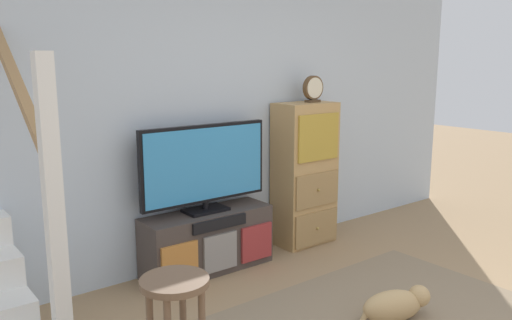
{
  "coord_description": "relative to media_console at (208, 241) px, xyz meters",
  "views": [
    {
      "loc": [
        -2.52,
        -1.32,
        1.76
      ],
      "look_at": [
        0.04,
        1.97,
        0.95
      ],
      "focal_mm": 36.3,
      "sensor_mm": 36.0,
      "label": 1
    }
  ],
  "objects": [
    {
      "name": "desk_clock",
      "position": [
        1.18,
        -0.0,
        1.23
      ],
      "size": [
        0.22,
        0.08,
        0.25
      ],
      "color": "#4C3823",
      "rests_on": "side_cabinet"
    },
    {
      "name": "back_wall",
      "position": [
        0.3,
        0.27,
        1.09
      ],
      "size": [
        6.4,
        0.12,
        2.7
      ],
      "primitive_type": "cube",
      "color": "silver",
      "rests_on": "ground_plane"
    },
    {
      "name": "dog",
      "position": [
        0.54,
        -1.52,
        -0.14
      ],
      "size": [
        0.52,
        0.34,
        0.23
      ],
      "color": "tan",
      "rests_on": "ground_plane"
    },
    {
      "name": "media_console",
      "position": [
        0.0,
        0.0,
        0.0
      ],
      "size": [
        1.12,
        0.38,
        0.51
      ],
      "color": "#423833",
      "rests_on": "ground_plane"
    },
    {
      "name": "side_cabinet",
      "position": [
        1.11,
        0.01,
        0.42
      ],
      "size": [
        0.58,
        0.38,
        1.36
      ],
      "color": "tan",
      "rests_on": "ground_plane"
    },
    {
      "name": "television",
      "position": [
        0.0,
        0.02,
        0.64
      ],
      "size": [
        1.16,
        0.22,
        0.73
      ],
      "color": "black",
      "rests_on": "media_console"
    },
    {
      "name": "bar_stool_near",
      "position": [
        -1.09,
        -1.41,
        0.27
      ],
      "size": [
        0.34,
        0.34,
        0.71
      ],
      "color": "brown",
      "rests_on": "ground_plane"
    }
  ]
}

